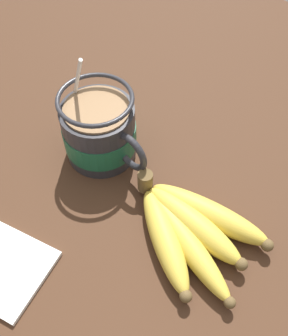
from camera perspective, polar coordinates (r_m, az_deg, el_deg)
table at (r=53.92cm, az=-0.49°, el=-0.77°), size 106.56×106.56×2.55cm
coffee_mug at (r=51.71cm, az=-6.73°, el=5.58°), size 16.15×10.12×15.30cm
banana_bunch at (r=46.20cm, az=6.85°, el=-9.16°), size 18.80×14.29×4.01cm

